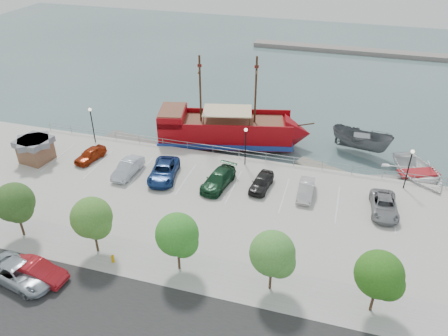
# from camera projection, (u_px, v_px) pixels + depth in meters

# --- Properties ---
(ground) EXTENTS (160.00, 160.00, 0.00)m
(ground) POSITION_uv_depth(u_px,v_px,m) (228.00, 207.00, 41.78)
(ground) COLOR #415859
(street) EXTENTS (100.00, 8.00, 0.04)m
(street) POSITION_uv_depth(u_px,v_px,m) (160.00, 336.00, 28.16)
(street) COLOR black
(street) RESTS_ON land_slab
(sidewalk) EXTENTS (100.00, 4.00, 0.05)m
(sidewalk) POSITION_uv_depth(u_px,v_px,m) (192.00, 271.00, 33.07)
(sidewalk) COLOR gray
(sidewalk) RESTS_ON land_slab
(seawall_railing) EXTENTS (50.00, 0.06, 1.00)m
(seawall_railing) POSITION_uv_depth(u_px,v_px,m) (248.00, 154.00, 47.37)
(seawall_railing) COLOR gray
(seawall_railing) RESTS_ON land_slab
(far_shore) EXTENTS (40.00, 3.00, 0.80)m
(far_shore) POSITION_uv_depth(u_px,v_px,m) (356.00, 51.00, 84.18)
(far_shore) COLOR gray
(far_shore) RESTS_ON ground
(pirate_ship) EXTENTS (18.35, 8.74, 11.37)m
(pirate_ship) POSITION_uv_depth(u_px,v_px,m) (237.00, 131.00, 51.32)
(pirate_ship) COLOR maroon
(pirate_ship) RESTS_ON ground
(patrol_boat) EXTENTS (7.47, 4.53, 2.71)m
(patrol_boat) POSITION_uv_depth(u_px,v_px,m) (361.00, 142.00, 50.09)
(patrol_boat) COLOR #55585C
(patrol_boat) RESTS_ON ground
(speedboat) EXTENTS (8.29, 9.47, 1.63)m
(speedboat) POSITION_uv_depth(u_px,v_px,m) (418.00, 175.00, 45.09)
(speedboat) COLOR white
(speedboat) RESTS_ON ground
(dock_west) EXTENTS (7.83, 3.79, 0.43)m
(dock_west) POSITION_uv_depth(u_px,v_px,m) (134.00, 142.00, 52.70)
(dock_west) COLOR #69655D
(dock_west) RESTS_ON ground
(dock_mid) EXTENTS (6.46, 3.95, 0.36)m
(dock_mid) POSITION_uv_depth(u_px,v_px,m) (324.00, 170.00, 47.24)
(dock_mid) COLOR gray
(dock_mid) RESTS_ON ground
(dock_east) EXTENTS (6.50, 3.62, 0.36)m
(dock_east) POSITION_uv_depth(u_px,v_px,m) (398.00, 180.00, 45.40)
(dock_east) COLOR gray
(dock_east) RESTS_ON ground
(shed) EXTENTS (3.53, 3.53, 2.58)m
(shed) POSITION_uv_depth(u_px,v_px,m) (35.00, 149.00, 46.62)
(shed) COLOR brown
(shed) RESTS_ON land_slab
(street_van) EXTENTS (5.98, 3.56, 1.56)m
(street_van) POSITION_uv_depth(u_px,v_px,m) (20.00, 273.00, 31.87)
(street_van) COLOR #A2ACB5
(street_van) RESTS_ON street
(street_sedan) EXTENTS (4.62, 1.93, 1.49)m
(street_sedan) POSITION_uv_depth(u_px,v_px,m) (38.00, 271.00, 32.06)
(street_sedan) COLOR #A6161D
(street_sedan) RESTS_ON street
(fire_hydrant) EXTENTS (0.26, 0.26, 0.74)m
(fire_hydrant) POSITION_uv_depth(u_px,v_px,m) (113.00, 258.00, 33.71)
(fire_hydrant) COLOR #CC9204
(fire_hydrant) RESTS_ON sidewalk
(lamp_post_left) EXTENTS (0.36, 0.36, 4.28)m
(lamp_post_left) POSITION_uv_depth(u_px,v_px,m) (92.00, 119.00, 49.41)
(lamp_post_left) COLOR black
(lamp_post_left) RESTS_ON land_slab
(lamp_post_mid) EXTENTS (0.36, 0.36, 4.28)m
(lamp_post_mid) POSITION_uv_depth(u_px,v_px,m) (246.00, 140.00, 45.05)
(lamp_post_mid) COLOR black
(lamp_post_mid) RESTS_ON land_slab
(lamp_post_right) EXTENTS (0.36, 0.36, 4.28)m
(lamp_post_right) POSITION_uv_depth(u_px,v_px,m) (410.00, 162.00, 41.18)
(lamp_post_right) COLOR black
(lamp_post_right) RESTS_ON land_slab
(tree_b) EXTENTS (3.30, 3.20, 5.00)m
(tree_b) POSITION_uv_depth(u_px,v_px,m) (15.00, 204.00, 34.89)
(tree_b) COLOR #473321
(tree_b) RESTS_ON sidewalk
(tree_c) EXTENTS (3.30, 3.20, 5.00)m
(tree_c) POSITION_uv_depth(u_px,v_px,m) (93.00, 219.00, 33.20)
(tree_c) COLOR #473321
(tree_c) RESTS_ON sidewalk
(tree_d) EXTENTS (3.30, 3.20, 5.00)m
(tree_d) POSITION_uv_depth(u_px,v_px,m) (179.00, 236.00, 31.51)
(tree_d) COLOR #473321
(tree_d) RESTS_ON sidewalk
(tree_e) EXTENTS (3.30, 3.20, 5.00)m
(tree_e) POSITION_uv_depth(u_px,v_px,m) (274.00, 255.00, 29.81)
(tree_e) COLOR #473321
(tree_e) RESTS_ON sidewalk
(tree_f) EXTENTS (3.30, 3.20, 5.00)m
(tree_f) POSITION_uv_depth(u_px,v_px,m) (381.00, 277.00, 28.12)
(tree_f) COLOR #473321
(tree_f) RESTS_ON sidewalk
(parked_car_a) EXTENTS (2.34, 4.14, 1.33)m
(parked_car_a) POSITION_uv_depth(u_px,v_px,m) (90.00, 155.00, 47.05)
(parked_car_a) COLOR #942609
(parked_car_a) RESTS_ON land_slab
(parked_car_b) EXTENTS (1.77, 4.53, 1.47)m
(parked_car_b) POSITION_uv_depth(u_px,v_px,m) (128.00, 168.00, 44.54)
(parked_car_b) COLOR #B0B6C4
(parked_car_b) RESTS_ON land_slab
(parked_car_c) EXTENTS (3.46, 5.80, 1.51)m
(parked_car_c) POSITION_uv_depth(u_px,v_px,m) (164.00, 171.00, 43.97)
(parked_car_c) COLOR navy
(parked_car_c) RESTS_ON land_slab
(parked_car_d) EXTENTS (2.87, 5.37, 1.48)m
(parked_car_d) POSITION_uv_depth(u_px,v_px,m) (218.00, 179.00, 42.70)
(parked_car_d) COLOR #12351E
(parked_car_d) RESTS_ON land_slab
(parked_car_e) EXTENTS (2.08, 4.21, 1.38)m
(parked_car_e) POSITION_uv_depth(u_px,v_px,m) (261.00, 182.00, 42.37)
(parked_car_e) COLOR black
(parked_car_e) RESTS_ON land_slab
(parked_car_f) EXTENTS (1.45, 4.03, 1.32)m
(parked_car_f) POSITION_uv_depth(u_px,v_px,m) (306.00, 190.00, 41.31)
(parked_car_f) COLOR silver
(parked_car_f) RESTS_ON land_slab
(parked_car_g) EXTENTS (2.61, 5.04, 1.36)m
(parked_car_g) POSITION_uv_depth(u_px,v_px,m) (384.00, 206.00, 39.09)
(parked_car_g) COLOR gray
(parked_car_g) RESTS_ON land_slab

